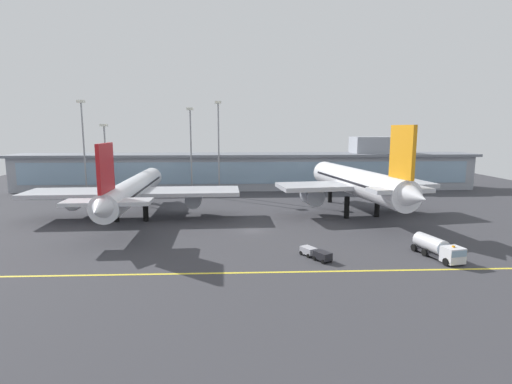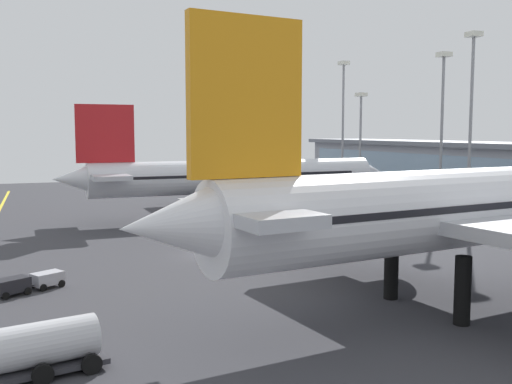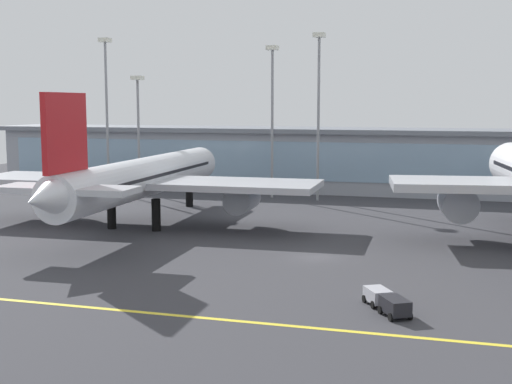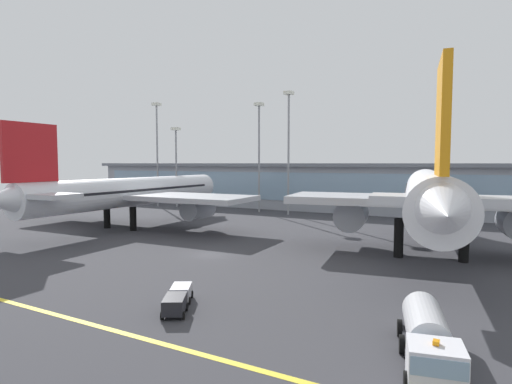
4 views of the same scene
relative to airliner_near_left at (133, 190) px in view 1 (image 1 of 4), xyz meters
The scene contains 11 objects.
ground_plane 28.15m from the airliner_near_left, 25.65° to the right, with size 198.52×198.52×0.00m, color #38383D.
taxiway_centreline_stripe 42.43m from the airliner_near_left, 53.83° to the right, with size 158.81×0.50×0.01m, color yellow.
terminal_building 49.60m from the airliner_near_left, 57.31° to the left, with size 144.80×14.00×16.36m.
airliner_near_left is the anchor object (origin of this frame).
airliner_near_right 48.34m from the airliner_near_left, ahead, with size 35.68×50.09×19.56m.
fuel_tanker_truck 59.36m from the airliner_near_left, 29.34° to the right, with size 4.59×9.36×2.90m.
baggage_tug_near 44.30m from the airliner_near_left, 40.33° to the right, with size 4.21×5.59×1.40m.
apron_light_mast_west 37.78m from the airliner_near_left, 125.18° to the left, with size 1.80×1.80×26.69m.
apron_light_mast_centre 34.71m from the airliner_near_left, 116.66° to the left, with size 1.80×1.80×20.23m.
apron_light_mast_east 33.19m from the airliner_near_left, 73.80° to the left, with size 1.80×1.80×24.80m.
apron_light_mast_far_east 35.30m from the airliner_near_left, 60.02° to the left, with size 1.80×1.80×26.50m.
Camera 1 is at (-2.62, -72.61, 18.86)m, focal length 28.02 mm.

